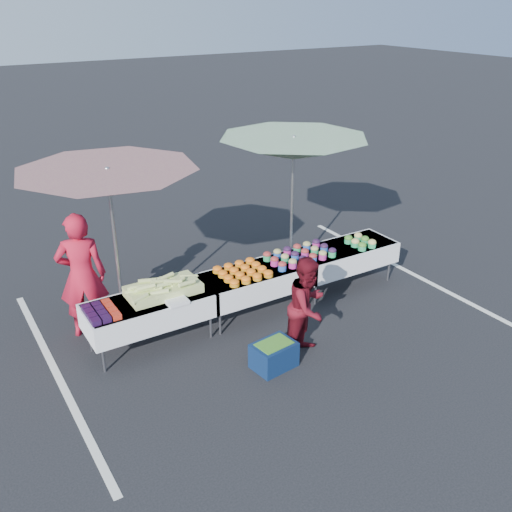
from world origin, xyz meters
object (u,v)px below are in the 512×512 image
customer (308,307)px  umbrella_right (293,149)px  table_center (256,280)px  table_right (344,255)px  table_left (150,310)px  storage_bin (274,355)px  vendor (82,276)px  umbrella_left (109,184)px

customer → umbrella_right: 2.95m
table_center → table_right: same height
table_left → umbrella_right: (3.03, 0.80, 1.77)m
umbrella_right → storage_bin: size_ratio=4.93×
storage_bin → vendor: bearing=123.6°
customer → umbrella_right: umbrella_right is taller
table_right → storage_bin: size_ratio=2.97×
customer → umbrella_left: size_ratio=0.50×
table_left → table_center: bearing=0.0°
umbrella_left → vendor: bearing=155.0°
table_left → vendor: 1.13m
table_right → umbrella_right: bearing=125.4°
customer → umbrella_right: size_ratio=0.48×
table_center → table_right: size_ratio=1.00×
table_right → customer: customer is taller
table_right → umbrella_right: size_ratio=0.60×
vendor → table_right: bearing=-172.3°
customer → storage_bin: 0.81m
storage_bin → table_right: bearing=23.5°
table_center → vendor: 2.65m
table_left → vendor: (-0.70, 0.81, 0.39)m
table_left → vendor: size_ratio=0.96×
table_left → table_center: same height
table_center → umbrella_left: umbrella_left is taller
table_right → storage_bin: 2.80m
vendor → customer: (2.51, -2.16, -0.23)m
table_left → table_center: 1.80m
table_center → umbrella_left: size_ratio=0.62×
storage_bin → umbrella_left: bearing=118.5°
table_left → table_right: (3.60, 0.00, 0.00)m
customer → umbrella_right: bearing=36.8°
customer → umbrella_left: umbrella_left is taller
table_right → umbrella_right: 2.02m
vendor → customer: 3.32m
vendor → storage_bin: vendor is taller
vendor → umbrella_left: 1.48m
table_center → umbrella_right: umbrella_right is taller
table_center → vendor: bearing=162.1°
table_left → table_right: bearing=0.0°
umbrella_right → vendor: bearing=179.9°
table_right → vendor: bearing=169.4°
customer → vendor: bearing=115.6°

